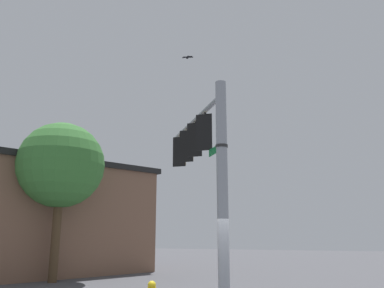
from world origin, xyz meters
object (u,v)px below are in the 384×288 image
object	(u,v)px
traffic_light_arm_end	(181,152)
traffic_light_nearest_pole	(206,133)
street_name_sign	(219,148)
traffic_light_mid_inner	(196,141)
traffic_light_mid_outer	(188,147)
bird_flying	(188,57)

from	to	relation	value
traffic_light_arm_end	traffic_light_nearest_pole	bearing A→B (deg)	-55.45
traffic_light_arm_end	street_name_sign	xyz separation A→B (m)	(2.51, -3.66, -0.76)
traffic_light_mid_inner	traffic_light_arm_end	size ratio (longest dim) A/B	1.00
traffic_light_mid_outer	traffic_light_arm_end	size ratio (longest dim) A/B	1.00
traffic_light_mid_outer	traffic_light_arm_end	distance (m)	1.07
traffic_light_arm_end	street_name_sign	size ratio (longest dim) A/B	1.21
traffic_light_mid_outer	traffic_light_arm_end	world-z (taller)	same
traffic_light_mid_inner	traffic_light_mid_outer	size ratio (longest dim) A/B	1.00
traffic_light_mid_outer	traffic_light_arm_end	bearing A→B (deg)	124.55
traffic_light_mid_outer	street_name_sign	world-z (taller)	traffic_light_mid_outer
traffic_light_arm_end	bird_flying	size ratio (longest dim) A/B	2.88
traffic_light_nearest_pole	bird_flying	distance (m)	5.93
traffic_light_nearest_pole	traffic_light_arm_end	bearing A→B (deg)	124.55
traffic_light_mid_inner	traffic_light_arm_end	xyz separation A→B (m)	(-1.21, 1.76, 0.00)
traffic_light_mid_inner	traffic_light_mid_outer	world-z (taller)	same
traffic_light_mid_outer	street_name_sign	size ratio (longest dim) A/B	1.21
traffic_light_nearest_pole	bird_flying	bearing A→B (deg)	117.90
traffic_light_nearest_pole	traffic_light_mid_inner	size ratio (longest dim) A/B	1.00
traffic_light_mid_inner	street_name_sign	world-z (taller)	traffic_light_mid_inner
bird_flying	traffic_light_mid_outer	bearing A→B (deg)	-70.42
traffic_light_arm_end	bird_flying	distance (m)	4.60
street_name_sign	traffic_light_arm_end	bearing A→B (deg)	124.39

